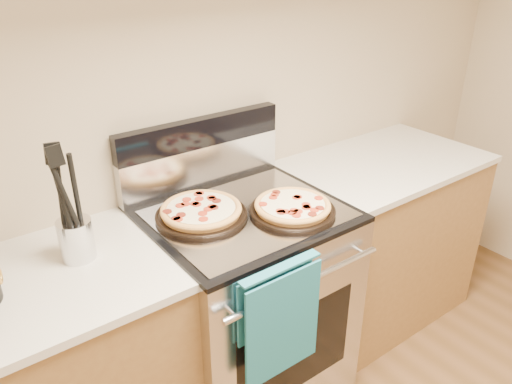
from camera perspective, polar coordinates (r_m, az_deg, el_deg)
wall_back at (r=2.09m, az=-7.22°, el=12.00°), size 4.00×0.00×4.00m
range_body at (r=2.23m, az=-1.24°, el=-12.89°), size 0.76×0.68×0.90m
oven_window at (r=2.03m, az=4.54°, el=-17.64°), size 0.56×0.01×0.40m
cooktop at (r=1.97m, az=-1.37°, el=-2.47°), size 0.76×0.68×0.02m
backsplash_lower at (r=2.16m, az=-6.18°, el=3.05°), size 0.76×0.06×0.18m
backsplash_upper at (r=2.11m, az=-6.38°, el=6.79°), size 0.76×0.06×0.12m
oven_handle at (r=1.79m, az=5.79°, el=-10.22°), size 0.70×0.03×0.03m
dish_towel at (r=1.78m, az=2.68°, el=-14.22°), size 0.32×0.05×0.42m
foil_sheet at (r=1.94m, az=-0.86°, el=-2.47°), size 0.70×0.55×0.01m
countertop_left at (r=1.74m, az=-26.80°, el=-10.65°), size 1.02×0.64×0.03m
cabinet_right at (r=2.76m, az=13.48°, el=-5.45°), size 1.00×0.62×0.88m
countertop_right at (r=2.55m, az=14.54°, el=3.27°), size 1.02×0.64×0.03m
pepperoni_pizza_back at (r=1.91m, az=-6.27°, el=-2.25°), size 0.43×0.43×0.05m
pepperoni_pizza_front at (r=1.94m, az=4.19°, el=-1.78°), size 0.37×0.37×0.04m
utensil_crock at (r=1.77m, az=-19.83°, el=-5.12°), size 0.12×0.12×0.14m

